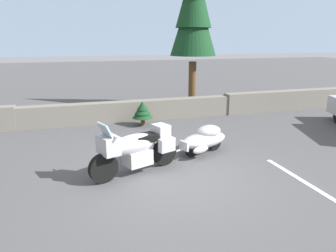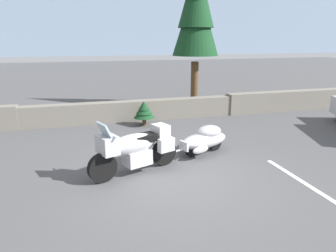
{
  "view_description": "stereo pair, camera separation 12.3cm",
  "coord_description": "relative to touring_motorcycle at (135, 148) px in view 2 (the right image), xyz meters",
  "views": [
    {
      "loc": [
        -2.01,
        -6.18,
        3.02
      ],
      "look_at": [
        0.25,
        1.29,
        0.85
      ],
      "focal_mm": 33.4,
      "sensor_mm": 36.0,
      "label": 1
    },
    {
      "loc": [
        -1.89,
        -6.22,
        3.02
      ],
      "look_at": [
        0.25,
        1.29,
        0.85
      ],
      "focal_mm": 33.4,
      "sensor_mm": 36.0,
      "label": 2
    }
  ],
  "objects": [
    {
      "name": "pine_sapling_near",
      "position": [
        1.05,
        4.04,
        -0.06
      ],
      "size": [
        0.75,
        0.75,
        0.9
      ],
      "color": "brown",
      "rests_on": "ground"
    },
    {
      "name": "stone_guard_wall",
      "position": [
        0.99,
        4.82,
        -0.21
      ],
      "size": [
        24.0,
        0.55,
        0.85
      ],
      "color": "slate",
      "rests_on": "ground"
    },
    {
      "name": "ground_plane",
      "position": [
        0.77,
        -0.51,
        -0.62
      ],
      "size": [
        80.0,
        80.0,
        0.0
      ],
      "primitive_type": "plane",
      "color": "#4C4C4F"
    },
    {
      "name": "touring_motorcycle",
      "position": [
        0.0,
        0.0,
        0.0
      ],
      "size": [
        2.21,
        1.22,
        1.33
      ],
      "color": "black",
      "rests_on": "ground"
    },
    {
      "name": "car_shaped_trailer",
      "position": [
        2.04,
        0.77,
        -0.21
      ],
      "size": [
        2.19,
        1.18,
        0.76
      ],
      "color": "black",
      "rests_on": "ground"
    },
    {
      "name": "distant_ridgeline",
      "position": [
        0.77,
        94.79,
        7.38
      ],
      "size": [
        240.0,
        80.0,
        16.0
      ],
      "primitive_type": "cube",
      "color": "#7F93AD",
      "rests_on": "ground"
    },
    {
      "name": "pine_tree_tall",
      "position": [
        3.94,
        6.62,
        3.84
      ],
      "size": [
        2.03,
        2.03,
        7.12
      ],
      "color": "brown",
      "rests_on": "ground"
    },
    {
      "name": "parking_stripe_marker",
      "position": [
        3.45,
        -2.01,
        -0.62
      ],
      "size": [
        0.12,
        3.6,
        0.01
      ],
      "primitive_type": "cube",
      "color": "silver",
      "rests_on": "ground"
    }
  ]
}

